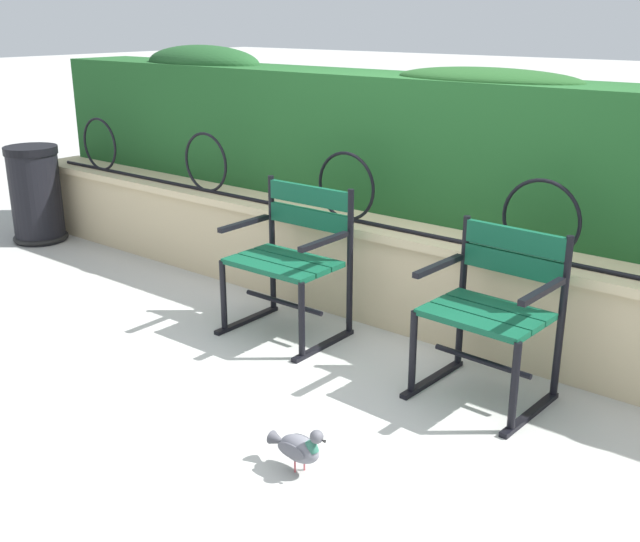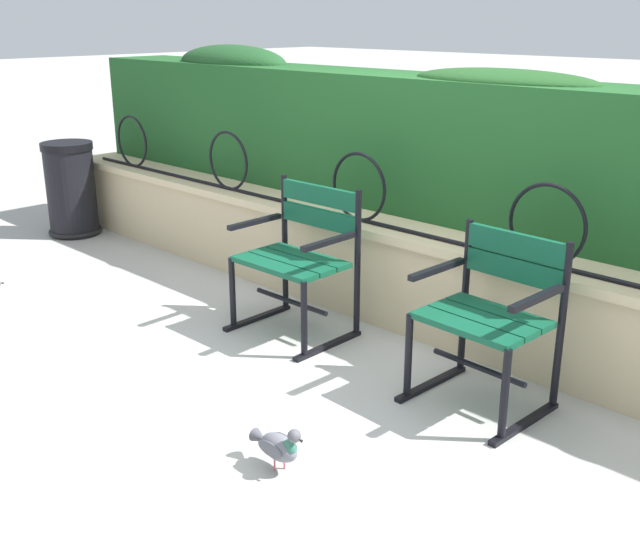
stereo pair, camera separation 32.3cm
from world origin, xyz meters
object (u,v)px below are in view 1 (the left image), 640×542
park_chair_right (494,307)px  pigeon_near_chairs (299,447)px  trash_bin (36,196)px  park_chair_left (292,255)px

park_chair_right → pigeon_near_chairs: bearing=-104.2°
trash_bin → pigeon_near_chairs: bearing=-17.2°
park_chair_left → trash_bin: 2.86m
park_chair_right → pigeon_near_chairs: 1.19m
park_chair_left → trash_bin: (-2.85, 0.10, -0.10)m
trash_bin → park_chair_left: bearing=-2.0°
pigeon_near_chairs → trash_bin: trash_bin is taller
park_chair_left → park_chair_right: 1.26m
pigeon_near_chairs → park_chair_right: bearing=75.8°
park_chair_left → park_chair_right: size_ratio=1.05×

